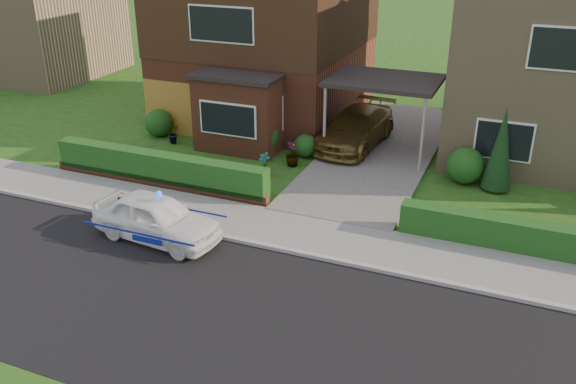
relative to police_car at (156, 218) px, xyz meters
The scene contains 23 objects.
ground 4.62m from the police_car, 31.64° to the right, with size 120.00×120.00×0.00m, color #194D14.
road 4.62m from the police_car, 31.64° to the right, with size 60.00×6.00×0.02m, color black.
kerb 3.99m from the police_car, ahead, with size 60.00×0.16×0.12m, color #9E9993.
sidewalk 4.29m from the police_car, 23.58° to the left, with size 60.00×2.00×0.10m, color slate.
driveway 9.46m from the police_car, 65.63° to the left, with size 3.80×12.00×0.12m, color #666059.
house_left 12.09m from the police_car, 99.32° to the left, with size 7.50×9.53×7.25m.
house_right 15.42m from the police_car, 50.10° to the left, with size 7.50×8.06×7.25m.
carport_link 9.62m from the police_car, 65.52° to the left, with size 3.80×3.00×2.77m.
garage_door 8.73m from the police_car, 119.93° to the left, with size 2.20×0.10×2.10m, color brown.
dwarf_wall 3.50m from the police_car, 123.30° to the left, with size 7.70×0.25×0.36m, color brown.
hedge_left 3.65m from the police_car, 121.98° to the left, with size 7.50×0.55×0.90m, color #153E13.
hedge_right 10.15m from the police_car, 16.92° to the left, with size 7.50×0.55×0.80m, color #153E13.
shrub_left_far 8.46m from the police_car, 122.96° to the left, with size 1.08×1.08×1.08m, color #153E13.
shrub_left_mid 6.90m from the police_car, 90.87° to the left, with size 1.32×1.32×1.32m, color #153E13.
shrub_left_near 7.36m from the police_car, 78.27° to the left, with size 0.84×0.84×0.84m, color #153E13.
shrub_right_near 9.97m from the police_car, 44.61° to the left, with size 1.20×1.20×1.20m, color #153E13.
conifer_a 10.59m from the police_car, 40.03° to the left, with size 0.90×0.90×2.60m, color black.
neighbour_left 21.17m from the police_car, 139.82° to the left, with size 6.50×7.00×5.20m, color tan.
police_car is the anchor object (origin of this frame).
driveway_car 9.24m from the police_car, 71.75° to the left, with size 1.86×4.57×1.33m, color brown.
potted_plant_a 5.10m from the police_car, 80.02° to the left, with size 0.43×0.29×0.81m, color gray.
potted_plant_b 7.53m from the police_car, 118.74° to the left, with size 0.33×0.41×0.75m, color gray.
potted_plant_c 6.36m from the police_car, 77.33° to the left, with size 0.48×0.48×0.85m, color gray.
Camera 1 is at (4.84, -9.58, 8.01)m, focal length 38.00 mm.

